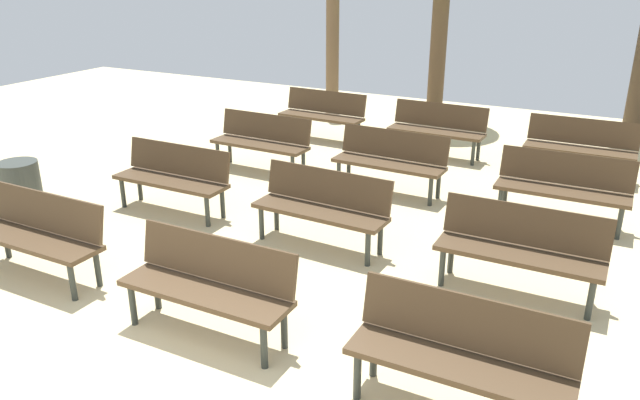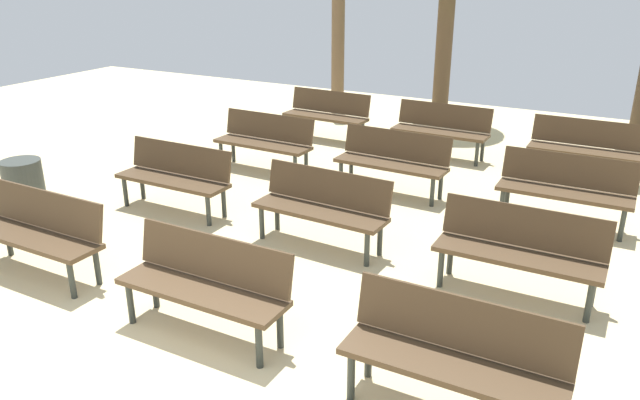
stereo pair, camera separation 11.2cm
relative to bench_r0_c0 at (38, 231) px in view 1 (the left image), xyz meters
The scene contains 14 objects.
bench_r0_c0 is the anchor object (origin of this frame).
bench_r0_c1 2.23m from the bench_r0_c0, ahead, with size 1.60×0.48×0.87m.
bench_r0_c2 4.45m from the bench_r0_c0, ahead, with size 1.60×0.49×0.87m.
bench_r1_c0 2.06m from the bench_r0_c0, 88.40° to the left, with size 1.60×0.48×0.87m.
bench_r1_c1 3.04m from the bench_r0_c0, 41.73° to the left, with size 1.62×0.55×0.87m.
bench_r1_c2 4.90m from the bench_r0_c0, 23.25° to the left, with size 1.60×0.48×0.87m.
bench_r2_c0 4.05m from the bench_r0_c0, 87.75° to the left, with size 1.61×0.52×0.87m.
bench_r2_c1 4.65m from the bench_r0_c0, 60.20° to the left, with size 1.62×0.54×0.87m.
bench_r2_c2 6.11m from the bench_r0_c0, 40.76° to the left, with size 1.60×0.49×0.87m.
bench_r3_c0 6.12m from the bench_r0_c0, 88.41° to the left, with size 1.62×0.54×0.87m.
bench_r3_c1 6.50m from the bench_r0_c0, 68.63° to the left, with size 1.61×0.52×0.87m.
bench_r3_c2 7.59m from the bench_r0_c0, 52.49° to the left, with size 1.60×0.49×0.87m.
tree_0 8.34m from the bench_r0_c0, 94.80° to the left, with size 0.28×0.28×3.12m.
trash_bin 1.59m from the bench_r0_c0, 147.81° to the left, with size 0.48×0.48×0.81m, color #383D38.
Camera 1 is at (3.03, -2.22, 3.11)m, focal length 34.68 mm.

